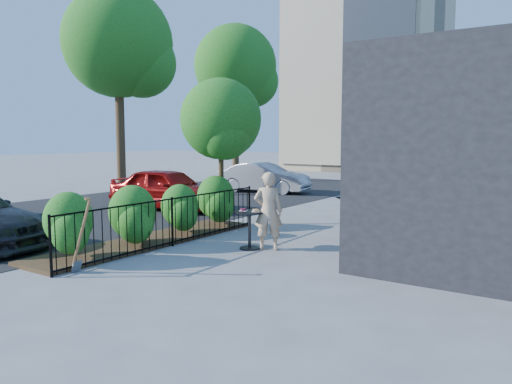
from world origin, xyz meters
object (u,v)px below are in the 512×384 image
Objects in this scene: shovel at (81,240)px; car_red at (168,189)px; street_tree_far at (236,71)px; car_silver at (264,178)px; cafe_table at (250,223)px; patio_tree at (222,124)px; woman at (268,211)px; street_tree_near at (118,49)px.

car_red reaches higher than shovel.
street_tree_far is 2.09× the size of car_silver.
shovel is at bearing -111.86° from cafe_table.
street_tree_far reaches higher than shovel.
street_tree_far is 12.01m from car_red.
street_tree_far is 17.42m from cafe_table.
car_silver is (-0.15, 6.15, -0.05)m from car_red.
cafe_table is (2.30, -2.02, -2.19)m from patio_tree.
woman is 11.19m from car_silver.
street_tree_far is (-7.70, 11.20, 3.15)m from patio_tree.
car_red reaches higher than car_silver.
shovel is at bearing -62.29° from street_tree_far.
patio_tree is 3.80m from woman.
patio_tree reaches higher than cafe_table.
shovel is at bearing -44.49° from street_tree_near.
shovel is 0.35× the size of car_red.
street_tree_far is 9.42× the size of cafe_table.
woman is at bearing -123.83° from car_red.
street_tree_near is at bearing 135.51° from shovel.
car_silver is (-3.46, 7.46, -2.11)m from patio_tree.
shovel is 13.54m from car_silver.
woman is at bearing -26.04° from street_tree_near.
patio_tree is 0.48× the size of street_tree_near.
cafe_table is at bearing -7.69° from woman.
street_tree_near is 9.42× the size of cafe_table.
car_red is (-5.61, 3.33, 0.13)m from cafe_table.
cafe_table is at bearing -27.57° from street_tree_near.
street_tree_far is at bearing 18.10° from car_red.
cafe_table is (10.01, -5.22, -5.35)m from street_tree_near.
street_tree_near reaches higher than woman.
car_silver is at bearing 121.29° from cafe_table.
shovel is (-1.33, -3.30, 0.05)m from cafe_table.
woman is at bearing -155.81° from car_silver.
woman is 6.79m from car_red.
woman is 0.43× the size of car_silver.
woman is 0.41× the size of car_red.
cafe_table is at bearing 68.14° from shovel.
woman reaches higher than shovel.
cafe_table is 0.22× the size of car_silver.
street_tree_near is 12.49m from cafe_table.
street_tree_far is 2.02× the size of car_red.
car_red is (4.39, -1.89, -5.22)m from street_tree_near.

